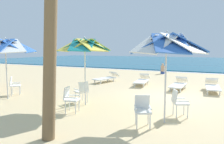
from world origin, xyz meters
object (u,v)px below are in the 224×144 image
at_px(plastic_chair_1, 143,109).
at_px(beach_umbrella_2, 5,46).
at_px(plastic_chair_4, 14,84).
at_px(beach_umbrella_0, 166,45).
at_px(sun_lounger_3, 106,78).
at_px(sun_lounger_0, 213,86).
at_px(sun_lounger_1, 179,84).
at_px(beach_umbrella_1, 85,46).
at_px(beachgoer_seated, 163,70).
at_px(sun_lounger_2, 142,80).
at_px(plastic_chair_0, 178,101).
at_px(plastic_chair_2, 70,98).
at_px(palm_tree_1, 48,9).
at_px(plastic_chair_3, 82,90).

height_order(plastic_chair_1, beach_umbrella_2, beach_umbrella_2).
bearing_deg(beach_umbrella_2, plastic_chair_4, 121.79).
bearing_deg(beach_umbrella_0, sun_lounger_3, 130.42).
bearing_deg(sun_lounger_0, sun_lounger_1, -175.42).
bearing_deg(beach_umbrella_1, beachgoer_seated, 89.12).
xyz_separation_m(plastic_chair_4, sun_lounger_1, (6.67, 4.89, -0.22)).
bearing_deg(plastic_chair_4, beach_umbrella_1, -0.14).
distance_m(sun_lounger_0, sun_lounger_2, 3.85).
relative_size(beach_umbrella_0, sun_lounger_0, 1.21).
bearing_deg(plastic_chair_1, plastic_chair_0, 60.60).
height_order(beach_umbrella_1, beachgoer_seated, beach_umbrella_1).
bearing_deg(beach_umbrella_1, plastic_chair_4, 179.86).
bearing_deg(plastic_chair_0, plastic_chair_2, -160.85).
height_order(beach_umbrella_0, sun_lounger_2, beach_umbrella_0).
xyz_separation_m(sun_lounger_0, beachgoer_seated, (-4.11, 6.80, 0.01)).
bearing_deg(beachgoer_seated, palm_tree_1, -87.06).
bearing_deg(sun_lounger_0, beach_umbrella_2, -144.28).
bearing_deg(plastic_chair_4, palm_tree_1, -30.33).
bearing_deg(beach_umbrella_0, beach_umbrella_2, -179.97).
distance_m(plastic_chair_0, sun_lounger_2, 6.03).
relative_size(plastic_chair_2, sun_lounger_0, 0.39).
height_order(plastic_chair_0, beachgoer_seated, beachgoer_seated).
bearing_deg(palm_tree_1, sun_lounger_0, 66.97).
height_order(plastic_chair_2, plastic_chair_3, same).
distance_m(plastic_chair_1, beachgoer_seated, 13.25).
bearing_deg(palm_tree_1, plastic_chair_3, 111.97).
distance_m(beach_umbrella_2, sun_lounger_0, 9.92).
bearing_deg(beach_umbrella_2, plastic_chair_3, 15.35).
relative_size(plastic_chair_0, beach_umbrella_2, 0.33).
relative_size(beach_umbrella_1, sun_lounger_2, 1.18).
xyz_separation_m(plastic_chair_0, beach_umbrella_1, (-3.44, -0.15, 1.76)).
bearing_deg(plastic_chair_2, plastic_chair_3, 107.38).
distance_m(plastic_chair_4, palm_tree_1, 6.27).
bearing_deg(plastic_chair_4, sun_lounger_2, 50.33).
bearing_deg(plastic_chair_4, sun_lounger_1, 36.24).
distance_m(sun_lounger_2, palm_tree_1, 8.74).
relative_size(sun_lounger_0, sun_lounger_1, 1.01).
bearing_deg(plastic_chair_0, plastic_chair_4, -178.94).
relative_size(plastic_chair_0, sun_lounger_0, 0.39).
height_order(plastic_chair_0, sun_lounger_3, plastic_chair_0).
distance_m(beach_umbrella_1, beachgoer_seated, 11.99).
bearing_deg(sun_lounger_3, sun_lounger_1, -6.78).
distance_m(beach_umbrella_0, sun_lounger_2, 6.91).
xyz_separation_m(sun_lounger_0, palm_tree_1, (-3.36, -7.91, 2.79)).
xyz_separation_m(plastic_chair_1, beachgoer_seated, (-2.51, 13.00, -0.20)).
height_order(plastic_chair_3, sun_lounger_2, plastic_chair_3).
relative_size(plastic_chair_3, sun_lounger_1, 0.40).
distance_m(plastic_chair_0, sun_lounger_0, 4.96).
bearing_deg(beachgoer_seated, plastic_chair_2, -90.49).
height_order(plastic_chair_3, palm_tree_1, palm_tree_1).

